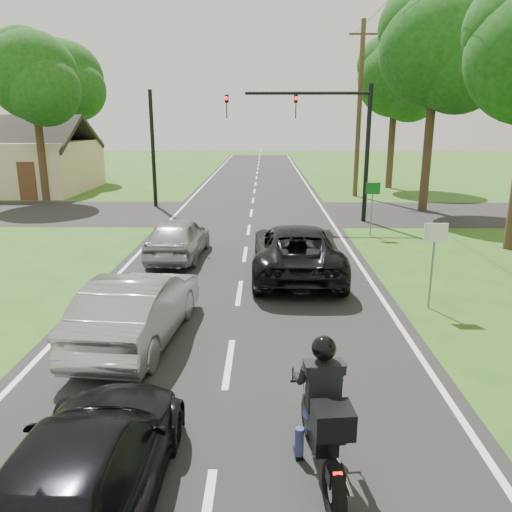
{
  "coord_description": "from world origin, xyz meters",
  "views": [
    {
      "loc": [
        0.66,
        -8.56,
        4.43
      ],
      "look_at": [
        0.46,
        3.0,
        1.3
      ],
      "focal_mm": 35.0,
      "sensor_mm": 36.0,
      "label": 1
    }
  ],
  "objects_px": {
    "traffic_signal": "(326,128)",
    "dark_car_behind": "(84,471)",
    "silver_sedan": "(138,308)",
    "sign_white": "(435,245)",
    "sign_green": "(373,196)",
    "dark_suv": "(297,250)",
    "motorcycle_rider": "(323,424)",
    "silver_suv": "(178,238)",
    "utility_pole_far": "(359,110)"
  },
  "relations": [
    {
      "from": "motorcycle_rider",
      "to": "traffic_signal",
      "type": "distance_m",
      "value": 17.51
    },
    {
      "from": "sign_white",
      "to": "traffic_signal",
      "type": "bearing_deg",
      "value": 97.05
    },
    {
      "from": "dark_suv",
      "to": "dark_car_behind",
      "type": "xyz_separation_m",
      "value": [
        -2.97,
        -9.52,
        -0.14
      ]
    },
    {
      "from": "motorcycle_rider",
      "to": "silver_suv",
      "type": "relative_size",
      "value": 0.55
    },
    {
      "from": "traffic_signal",
      "to": "dark_car_behind",
      "type": "bearing_deg",
      "value": -104.76
    },
    {
      "from": "dark_suv",
      "to": "silver_sedan",
      "type": "relative_size",
      "value": 1.24
    },
    {
      "from": "motorcycle_rider",
      "to": "silver_sedan",
      "type": "bearing_deg",
      "value": 123.78
    },
    {
      "from": "traffic_signal",
      "to": "sign_green",
      "type": "distance_m",
      "value": 4.24
    },
    {
      "from": "dark_suv",
      "to": "motorcycle_rider",
      "type": "bearing_deg",
      "value": 89.0
    },
    {
      "from": "motorcycle_rider",
      "to": "silver_suv",
      "type": "xyz_separation_m",
      "value": [
        -3.6,
        10.57,
        -0.06
      ]
    },
    {
      "from": "utility_pole_far",
      "to": "silver_suv",
      "type": "bearing_deg",
      "value": -120.08
    },
    {
      "from": "dark_car_behind",
      "to": "sign_white",
      "type": "bearing_deg",
      "value": -130.81
    },
    {
      "from": "silver_suv",
      "to": "dark_car_behind",
      "type": "bearing_deg",
      "value": 96.97
    },
    {
      "from": "silver_sedan",
      "to": "motorcycle_rider",
      "type": "bearing_deg",
      "value": 135.0
    },
    {
      "from": "dark_suv",
      "to": "traffic_signal",
      "type": "xyz_separation_m",
      "value": [
        1.72,
        8.3,
        3.37
      ]
    },
    {
      "from": "motorcycle_rider",
      "to": "sign_green",
      "type": "bearing_deg",
      "value": 70.46
    },
    {
      "from": "traffic_signal",
      "to": "motorcycle_rider",
      "type": "bearing_deg",
      "value": -96.46
    },
    {
      "from": "silver_sedan",
      "to": "dark_car_behind",
      "type": "relative_size",
      "value": 1.03
    },
    {
      "from": "motorcycle_rider",
      "to": "dark_suv",
      "type": "relative_size",
      "value": 0.41
    },
    {
      "from": "dark_suv",
      "to": "traffic_signal",
      "type": "relative_size",
      "value": 0.85
    },
    {
      "from": "dark_suv",
      "to": "sign_white",
      "type": "bearing_deg",
      "value": 139.02
    },
    {
      "from": "dark_suv",
      "to": "silver_suv",
      "type": "height_order",
      "value": "dark_suv"
    },
    {
      "from": "utility_pole_far",
      "to": "sign_white",
      "type": "height_order",
      "value": "utility_pole_far"
    },
    {
      "from": "utility_pole_far",
      "to": "dark_car_behind",
      "type": "bearing_deg",
      "value": -106.32
    },
    {
      "from": "sign_green",
      "to": "dark_car_behind",
      "type": "bearing_deg",
      "value": -112.92
    },
    {
      "from": "sign_white",
      "to": "motorcycle_rider",
      "type": "bearing_deg",
      "value": -118.56
    },
    {
      "from": "sign_green",
      "to": "utility_pole_far",
      "type": "bearing_deg",
      "value": 83.27
    },
    {
      "from": "silver_suv",
      "to": "sign_green",
      "type": "bearing_deg",
      "value": -151.14
    },
    {
      "from": "dark_suv",
      "to": "utility_pole_far",
      "type": "relative_size",
      "value": 0.54
    },
    {
      "from": "dark_suv",
      "to": "silver_sedan",
      "type": "distance_m",
      "value": 5.89
    },
    {
      "from": "dark_suv",
      "to": "sign_green",
      "type": "height_order",
      "value": "sign_green"
    },
    {
      "from": "dark_car_behind",
      "to": "dark_suv",
      "type": "bearing_deg",
      "value": -106.47
    },
    {
      "from": "sign_white",
      "to": "sign_green",
      "type": "height_order",
      "value": "same"
    },
    {
      "from": "dark_car_behind",
      "to": "utility_pole_far",
      "type": "bearing_deg",
      "value": -105.45
    },
    {
      "from": "motorcycle_rider",
      "to": "utility_pole_far",
      "type": "bearing_deg",
      "value": 73.6
    },
    {
      "from": "traffic_signal",
      "to": "silver_suv",
      "type": "bearing_deg",
      "value": -130.43
    },
    {
      "from": "motorcycle_rider",
      "to": "sign_white",
      "type": "bearing_deg",
      "value": 55.87
    },
    {
      "from": "silver_suv",
      "to": "sign_white",
      "type": "bearing_deg",
      "value": 149.5
    },
    {
      "from": "utility_pole_far",
      "to": "traffic_signal",
      "type": "bearing_deg",
      "value": -109.68
    },
    {
      "from": "utility_pole_far",
      "to": "sign_green",
      "type": "height_order",
      "value": "utility_pole_far"
    },
    {
      "from": "silver_sedan",
      "to": "silver_suv",
      "type": "relative_size",
      "value": 1.07
    },
    {
      "from": "silver_sedan",
      "to": "traffic_signal",
      "type": "relative_size",
      "value": 0.69
    },
    {
      "from": "traffic_signal",
      "to": "utility_pole_far",
      "type": "xyz_separation_m",
      "value": [
        2.86,
        8.0,
        0.95
      ]
    },
    {
      "from": "traffic_signal",
      "to": "sign_white",
      "type": "distance_m",
      "value": 11.39
    },
    {
      "from": "motorcycle_rider",
      "to": "dark_suv",
      "type": "xyz_separation_m",
      "value": [
        0.21,
        8.77,
        0.01
      ]
    },
    {
      "from": "sign_white",
      "to": "silver_suv",
      "type": "bearing_deg",
      "value": 146.76
    },
    {
      "from": "silver_sedan",
      "to": "silver_suv",
      "type": "distance_m",
      "value": 6.51
    },
    {
      "from": "silver_sedan",
      "to": "dark_car_behind",
      "type": "bearing_deg",
      "value": 102.36
    },
    {
      "from": "dark_suv",
      "to": "utility_pole_far",
      "type": "bearing_deg",
      "value": -105.36
    },
    {
      "from": "traffic_signal",
      "to": "sign_green",
      "type": "bearing_deg",
      "value": -62.62
    }
  ]
}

